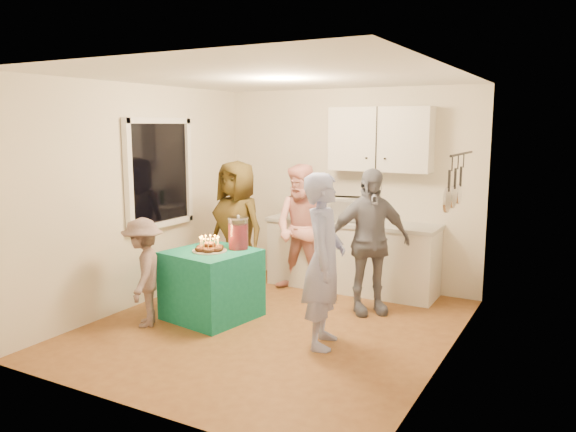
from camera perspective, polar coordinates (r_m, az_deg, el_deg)
The scene contains 19 objects.
floor at distance 6.09m, azimuth -1.61°, elevation -11.21°, with size 4.00×4.00×0.00m, color brown.
ceiling at distance 5.73m, azimuth -1.73°, elevation 13.96°, with size 4.00×4.00×0.00m, color white.
back_wall at distance 7.55m, azimuth 6.04°, elevation 2.89°, with size 3.60×3.60×0.00m, color silver.
left_wall at distance 6.85m, azimuth -14.79°, elevation 1.99°, with size 4.00×4.00×0.00m, color silver.
right_wall at distance 5.11m, azimuth 16.02°, elevation -0.45°, with size 4.00×4.00×0.00m, color silver.
window_night at distance 7.02m, azimuth -13.01°, elevation 4.28°, with size 0.04×1.00×1.20m, color black.
counter at distance 7.35m, azimuth 6.46°, elevation -4.18°, with size 2.20×0.58×0.86m, color white.
countertop at distance 7.26m, azimuth 6.52°, elevation -0.69°, with size 2.24×0.62×0.05m, color beige.
upper_cabinet at distance 7.18m, azimuth 9.37°, elevation 7.70°, with size 1.30×0.30×0.80m, color white.
pot_rack at distance 5.77m, azimuth 16.93°, elevation 3.59°, with size 0.12×1.00×0.60m, color black.
microwave at distance 7.28m, azimuth 5.60°, elevation 0.73°, with size 0.53×0.36×0.30m, color white.
party_table at distance 6.33m, azimuth -7.75°, elevation -6.88°, with size 0.85×0.85×0.76m, color #11765D.
donut_cake at distance 6.19m, azimuth -7.99°, elevation -2.77°, with size 0.38×0.38×0.18m, color #381C0C, non-canonical shape.
punch_jar at distance 6.27m, azimuth -5.07°, elevation -1.82°, with size 0.22×0.22×0.34m, color red.
man_birthday at distance 5.39m, azimuth 3.67°, elevation -4.55°, with size 0.62×0.41×1.69m, color #959FDA.
woman_back_left at distance 6.95m, azimuth -5.20°, elevation -1.39°, with size 0.83×0.54×1.70m, color brown.
woman_back_center at distance 7.13m, azimuth 1.59°, elevation -1.33°, with size 0.80×0.62×1.64m, color pink.
woman_back_right at distance 6.39m, azimuth 8.19°, elevation -2.58°, with size 0.97×0.40×1.66m, color black.
child_near_left at distance 6.17m, azimuth -14.46°, elevation -5.56°, with size 0.75×0.43×1.16m, color #604D4D.
Camera 1 is at (2.89, -4.92, 2.13)m, focal length 35.00 mm.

